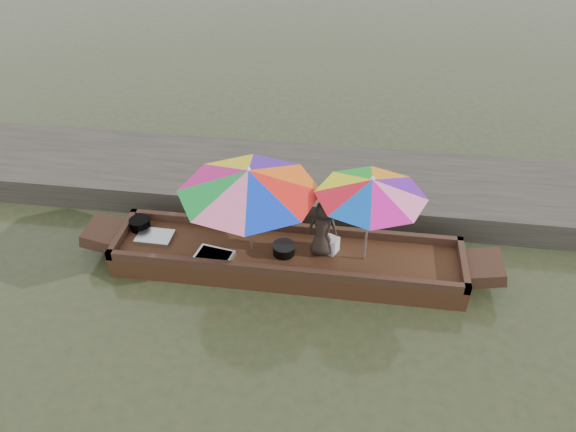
# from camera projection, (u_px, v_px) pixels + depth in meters

# --- Properties ---
(water) EXTENTS (80.00, 80.00, 0.00)m
(water) POSITION_uv_depth(u_px,v_px,m) (287.00, 268.00, 9.25)
(water) COLOR #2A341D
(water) RESTS_ON ground
(dock) EXTENTS (22.00, 2.20, 0.50)m
(dock) POSITION_uv_depth(u_px,v_px,m) (303.00, 183.00, 10.84)
(dock) COLOR #2D2B26
(dock) RESTS_ON ground
(boat_hull) EXTENTS (5.62, 1.20, 0.35)m
(boat_hull) POSITION_uv_depth(u_px,v_px,m) (287.00, 260.00, 9.14)
(boat_hull) COLOR black
(boat_hull) RESTS_ON water
(cooking_pot) EXTENTS (0.34, 0.34, 0.18)m
(cooking_pot) POSITION_uv_depth(u_px,v_px,m) (140.00, 224.00, 9.48)
(cooking_pot) COLOR black
(cooking_pot) RESTS_ON boat_hull
(tray_crayfish) EXTENTS (0.65, 0.51, 0.09)m
(tray_crayfish) POSITION_uv_depth(u_px,v_px,m) (214.00, 257.00, 8.87)
(tray_crayfish) COLOR silver
(tray_crayfish) RESTS_ON boat_hull
(tray_scallop) EXTENTS (0.59, 0.42, 0.06)m
(tray_scallop) POSITION_uv_depth(u_px,v_px,m) (155.00, 237.00, 9.30)
(tray_scallop) COLOR silver
(tray_scallop) RESTS_ON boat_hull
(charcoal_grill) EXTENTS (0.35, 0.35, 0.16)m
(charcoal_grill) POSITION_uv_depth(u_px,v_px,m) (284.00, 250.00, 8.96)
(charcoal_grill) COLOR black
(charcoal_grill) RESTS_ON boat_hull
(supply_bag) EXTENTS (0.34, 0.31, 0.26)m
(supply_bag) POSITION_uv_depth(u_px,v_px,m) (329.00, 244.00, 8.99)
(supply_bag) COLOR silver
(supply_bag) RESTS_ON boat_hull
(vendor) EXTENTS (0.50, 0.34, 0.98)m
(vendor) POSITION_uv_depth(u_px,v_px,m) (322.00, 228.00, 8.74)
(vendor) COLOR black
(vendor) RESTS_ON boat_hull
(umbrella_bow) EXTENTS (2.47, 2.47, 1.55)m
(umbrella_bow) POSITION_uv_depth(u_px,v_px,m) (250.00, 210.00, 8.64)
(umbrella_bow) COLOR #FF5A0C
(umbrella_bow) RESTS_ON boat_hull
(umbrella_stern) EXTENTS (1.68, 1.68, 1.55)m
(umbrella_stern) POSITION_uv_depth(u_px,v_px,m) (368.00, 220.00, 8.44)
(umbrella_stern) COLOR #5D14A5
(umbrella_stern) RESTS_ON boat_hull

